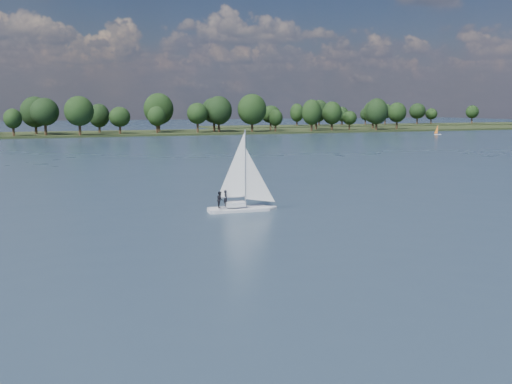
% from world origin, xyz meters
% --- Properties ---
extents(ground, '(700.00, 700.00, 0.00)m').
position_xyz_m(ground, '(0.00, 100.00, 0.00)').
color(ground, '#233342').
rests_on(ground, ground).
extents(far_shore, '(660.00, 40.00, 1.50)m').
position_xyz_m(far_shore, '(0.00, 212.00, 0.00)').
color(far_shore, black).
rests_on(far_shore, ground).
extents(far_shore_back, '(220.00, 30.00, 1.40)m').
position_xyz_m(far_shore_back, '(160.00, 260.00, 0.00)').
color(far_shore_back, black).
rests_on(far_shore_back, ground).
extents(sailboat, '(6.94, 2.30, 9.01)m').
position_xyz_m(sailboat, '(-9.09, 36.79, 2.51)').
color(sailboat, silver).
rests_on(sailboat, ground).
extents(dinghy_orange, '(2.78, 1.88, 4.14)m').
position_xyz_m(dinghy_orange, '(117.25, 164.80, 0.98)').
color(dinghy_orange, white).
rests_on(dinghy_orange, ground).
extents(treeline, '(563.18, 74.31, 18.45)m').
position_xyz_m(treeline, '(-7.55, 208.82, 8.08)').
color(treeline, black).
rests_on(treeline, ground).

